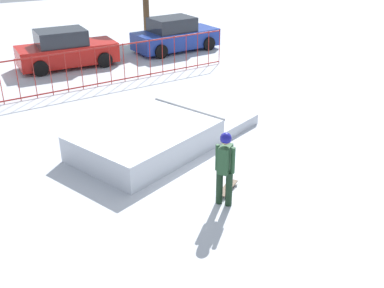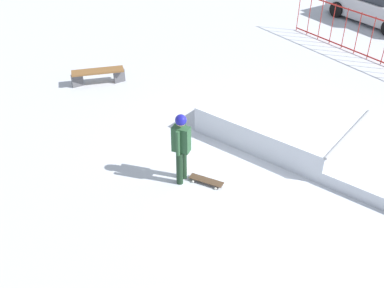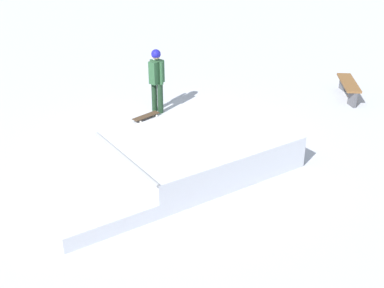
{
  "view_description": "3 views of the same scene",
  "coord_description": "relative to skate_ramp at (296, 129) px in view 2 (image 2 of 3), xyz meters",
  "views": [
    {
      "loc": [
        -4.75,
        -9.26,
        5.6
      ],
      "look_at": [
        0.02,
        -0.76,
        0.9
      ],
      "focal_mm": 42.91,
      "sensor_mm": 36.0,
      "label": 1
    },
    {
      "loc": [
        7.18,
        -6.05,
        6.53
      ],
      "look_at": [
        0.18,
        -1.93,
        1.0
      ],
      "focal_mm": 42.57,
      "sensor_mm": 36.0,
      "label": 2
    },
    {
      "loc": [
        1.87,
        10.41,
        5.22
      ],
      "look_at": [
        -0.16,
        1.22,
        0.6
      ],
      "focal_mm": 47.09,
      "sensor_mm": 36.0,
      "label": 3
    }
  ],
  "objects": [
    {
      "name": "ground_plane",
      "position": [
        -0.06,
        -1.23,
        -0.32
      ],
      "size": [
        60.0,
        60.0,
        0.0
      ],
      "primitive_type": "plane",
      "color": "#B2B7C1"
    },
    {
      "name": "skate_ramp",
      "position": [
        0.0,
        0.0,
        0.0
      ],
      "size": [
        5.98,
        4.39,
        0.74
      ],
      "rotation": [
        0.0,
        0.0,
        0.37
      ],
      "color": "silver",
      "rests_on": "ground"
    },
    {
      "name": "skater",
      "position": [
        -0.0,
        -3.36,
        0.69
      ],
      "size": [
        0.44,
        0.4,
        1.73
      ],
      "rotation": [
        0.0,
        0.0,
        0.65
      ],
      "color": "black",
      "rests_on": "ground"
    },
    {
      "name": "skateboard",
      "position": [
        0.38,
        -2.94,
        -0.24
      ],
      "size": [
        0.78,
        0.61,
        0.09
      ],
      "rotation": [
        0.0,
        0.0,
        0.58
      ],
      "color": "#3F2D1E",
      "rests_on": "ground"
    },
    {
      "name": "park_bench",
      "position": [
        -5.53,
        -3.24,
        0.04
      ],
      "size": [
        0.85,
        1.65,
        0.48
      ],
      "rotation": [
        0.0,
        0.0,
        1.27
      ],
      "color": "brown",
      "rests_on": "ground"
    },
    {
      "name": "parked_car_silver",
      "position": [
        -5.16,
        8.81,
        0.41
      ],
      "size": [
        4.16,
        2.04,
        1.6
      ],
      "rotation": [
        0.0,
        0.0,
        0.04
      ],
      "color": "#B7B7BC",
      "rests_on": "ground"
    }
  ]
}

